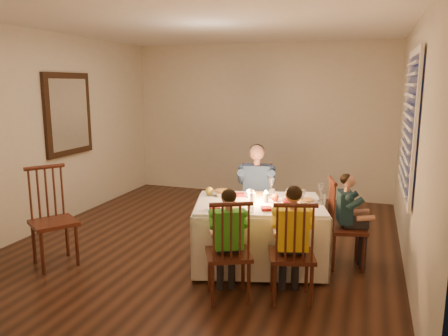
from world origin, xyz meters
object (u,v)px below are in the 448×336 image
(chair_near_right, at_px, (290,300))
(chair_end, at_px, (344,266))
(dining_table, at_px, (259,220))
(adult, at_px, (256,241))
(serving_bowl, at_px, (223,194))
(chair_extra, at_px, (57,264))
(child_teal, at_px, (344,266))
(child_green, at_px, (228,298))
(child_yellow, at_px, (290,300))
(chair_adult, at_px, (256,241))
(chair_near_left, at_px, (228,298))

(chair_near_right, distance_m, chair_end, 1.02)
(dining_table, xyz_separation_m, adult, (-0.21, 0.69, -0.50))
(dining_table, distance_m, chair_end, 1.05)
(dining_table, xyz_separation_m, serving_bowl, (-0.45, 0.12, 0.23))
(chair_extra, distance_m, child_teal, 3.11)
(chair_near_right, bearing_deg, child_green, -0.66)
(chair_near_right, xyz_separation_m, serving_bowl, (-0.92, 0.78, 0.73))
(dining_table, height_order, child_teal, dining_table)
(child_yellow, bearing_deg, chair_extra, -15.22)
(chair_adult, height_order, child_green, child_green)
(chair_near_left, bearing_deg, dining_table, -121.21)
(serving_bowl, bearing_deg, child_yellow, -40.51)
(chair_near_right, bearing_deg, dining_table, -70.72)
(chair_near_right, relative_size, chair_end, 1.00)
(chair_near_left, xyz_separation_m, serving_bowl, (-0.37, 0.93, 0.73))
(adult, distance_m, child_teal, 1.18)
(chair_adult, xyz_separation_m, child_green, (0.14, -1.50, 0.00))
(chair_near_left, bearing_deg, chair_extra, -29.19)
(child_yellow, bearing_deg, chair_near_left, -0.66)
(chair_near_right, height_order, child_teal, child_teal)
(child_yellow, bearing_deg, serving_bowl, -56.38)
(chair_extra, bearing_deg, chair_adult, -18.93)
(chair_near_left, distance_m, chair_near_right, 0.56)
(chair_near_right, distance_m, child_yellow, 0.00)
(chair_near_right, bearing_deg, serving_bowl, -56.38)
(chair_adult, bearing_deg, child_green, -96.97)
(child_green, xyz_separation_m, child_teal, (0.96, 1.07, 0.00))
(chair_adult, distance_m, child_teal, 1.18)
(chair_extra, bearing_deg, adult, -18.93)
(chair_near_left, distance_m, chair_extra, 2.00)
(chair_extra, height_order, child_green, chair_extra)
(dining_table, relative_size, serving_bowl, 7.54)
(chair_end, bearing_deg, chair_extra, 93.88)
(chair_end, height_order, chair_extra, chair_extra)
(chair_extra, xyz_separation_m, child_yellow, (2.54, 0.03, 0.00))
(chair_near_left, height_order, child_green, child_green)
(dining_table, distance_m, child_yellow, 0.95)
(chair_extra, height_order, child_yellow, same)
(chair_end, relative_size, adult, 0.79)
(child_green, xyz_separation_m, child_yellow, (0.54, 0.15, 0.00))
(serving_bowl, bearing_deg, adult, 67.34)
(dining_table, xyz_separation_m, child_teal, (0.88, 0.26, -0.50))
(chair_near_right, height_order, adult, adult)
(chair_end, bearing_deg, adult, 54.58)
(chair_end, xyz_separation_m, chair_extra, (-2.96, -0.96, 0.00))
(chair_adult, relative_size, adult, 0.79)
(chair_end, bearing_deg, child_teal, -0.00)
(chair_end, xyz_separation_m, child_green, (-0.96, -1.07, 0.00))
(chair_near_right, xyz_separation_m, adult, (-0.68, 1.36, 0.00))
(adult, xyz_separation_m, serving_bowl, (-0.24, -0.57, 0.73))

